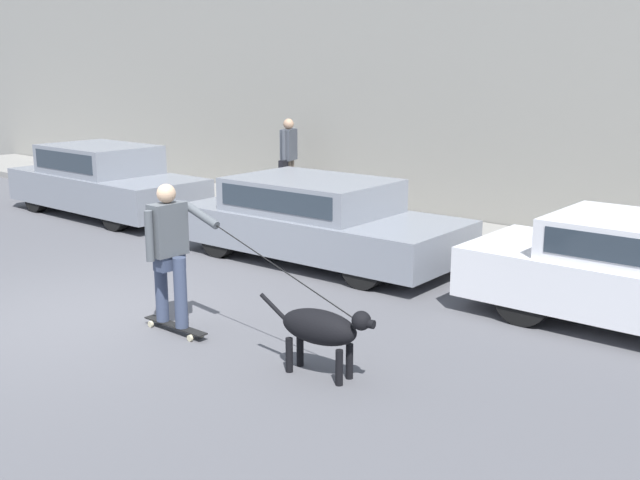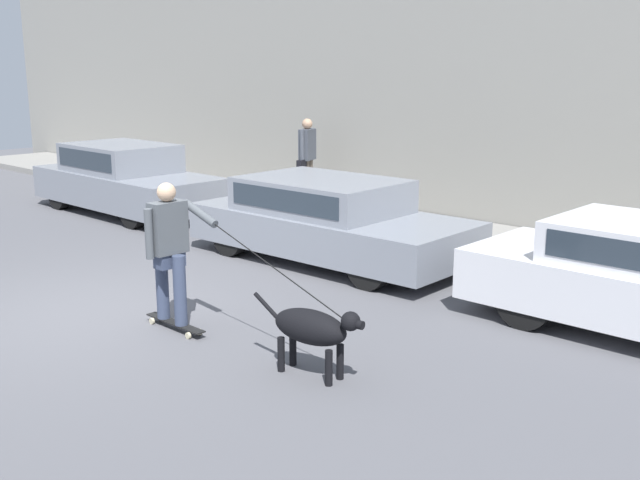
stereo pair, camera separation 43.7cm
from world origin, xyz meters
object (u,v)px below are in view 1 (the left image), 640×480
(parked_car_1, at_px, (318,220))
(skateboarder, at_px, (170,249))
(pedestrian_with_bag, at_px, (288,156))
(dog, at_px, (321,329))
(parked_car_0, at_px, (105,182))

(parked_car_1, bearing_deg, skateboarder, -78.33)
(pedestrian_with_bag, bearing_deg, dog, 115.51)
(dog, bearing_deg, pedestrian_with_bag, 127.50)
(parked_car_0, distance_m, pedestrian_with_bag, 3.61)
(parked_car_1, xyz_separation_m, pedestrian_with_bag, (-3.08, 2.72, 0.47))
(pedestrian_with_bag, bearing_deg, parked_car_0, 30.35)
(parked_car_0, height_order, skateboarder, skateboarder)
(parked_car_1, xyz_separation_m, skateboarder, (0.80, -3.40, 0.33))
(dog, xyz_separation_m, skateboarder, (-2.01, -0.13, 0.46))
(parked_car_0, height_order, pedestrian_with_bag, pedestrian_with_bag)
(skateboarder, bearing_deg, parked_car_0, 151.82)
(parked_car_1, height_order, skateboarder, skateboarder)
(parked_car_0, bearing_deg, pedestrian_with_bag, 49.78)
(parked_car_0, height_order, dog, parked_car_0)
(parked_car_0, relative_size, skateboarder, 1.52)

